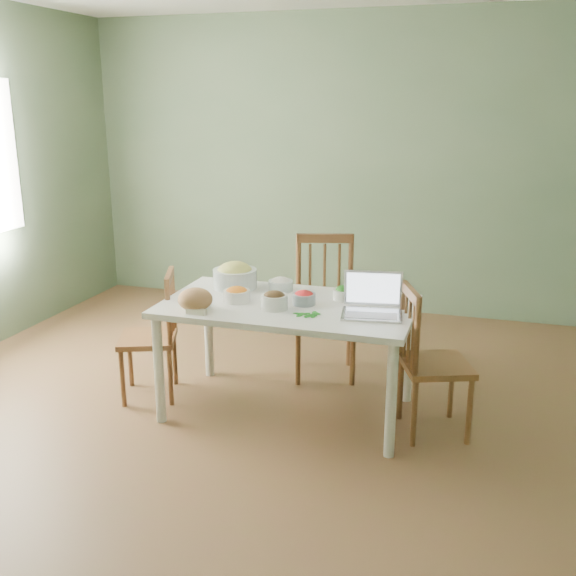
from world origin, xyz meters
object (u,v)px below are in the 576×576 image
(chair_left, at_px, (148,335))
(bread_boule, at_px, (195,299))
(dining_table, at_px, (288,358))
(bowl_squash, at_px, (235,275))
(chair_right, at_px, (436,361))
(chair_far, at_px, (325,309))
(laptop, at_px, (372,296))

(chair_left, xyz_separation_m, bread_boule, (0.47, -0.24, 0.36))
(dining_table, bearing_deg, bread_boule, -149.38)
(chair_left, bearing_deg, bowl_squash, 97.86)
(chair_right, height_order, bread_boule, chair_right)
(dining_table, distance_m, bowl_squash, 0.67)
(chair_left, relative_size, bowl_squash, 2.93)
(chair_far, bearing_deg, chair_right, -53.35)
(bread_boule, xyz_separation_m, laptop, (1.03, 0.20, 0.05))
(bowl_squash, distance_m, laptop, 1.04)
(chair_far, relative_size, bread_boule, 4.83)
(chair_left, xyz_separation_m, bowl_squash, (0.52, 0.29, 0.38))
(bowl_squash, bearing_deg, chair_right, -9.99)
(dining_table, relative_size, chair_far, 1.54)
(chair_far, xyz_separation_m, bread_boule, (-0.57, -0.93, 0.29))
(bread_boule, xyz_separation_m, bowl_squash, (0.04, 0.53, 0.02))
(chair_left, bearing_deg, chair_far, 101.90)
(dining_table, bearing_deg, chair_left, -176.80)
(chair_right, distance_m, bread_boule, 1.48)
(dining_table, distance_m, laptop, 0.73)
(chair_far, bearing_deg, bread_boule, -137.69)
(chair_far, distance_m, chair_left, 1.25)
(chair_right, bearing_deg, dining_table, 68.80)
(chair_right, bearing_deg, chair_far, 31.67)
(chair_right, relative_size, bowl_squash, 3.09)
(bread_boule, bearing_deg, chair_left, 153.38)
(dining_table, distance_m, bread_boule, 0.71)
(chair_right, bearing_deg, laptop, 81.96)
(dining_table, bearing_deg, chair_far, 82.97)
(laptop, bearing_deg, bread_boule, -177.49)
(dining_table, distance_m, chair_far, 0.66)
(chair_far, xyz_separation_m, chair_right, (0.84, -0.64, -0.05))
(dining_table, height_order, chair_right, chair_right)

